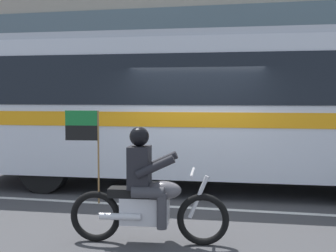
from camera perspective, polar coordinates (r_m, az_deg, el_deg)
ground_plane at (r=8.61m, az=3.62°, el=-9.39°), size 60.00×60.00×0.00m
sidewalk_curb at (r=13.58m, az=6.86°, el=-4.21°), size 28.00×3.80×0.15m
lane_center_stripe at (r=8.03m, az=2.97°, el=-10.33°), size 26.60×0.14×0.01m
transit_bus at (r=9.54m, az=6.02°, el=3.30°), size 10.92×2.96×3.22m
motorcycle_with_rider at (r=6.03m, az=-2.75°, el=-8.63°), size 2.19×0.66×1.78m
fire_hydrant at (r=13.80m, az=-13.59°, el=-2.31°), size 0.22×0.30×0.75m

